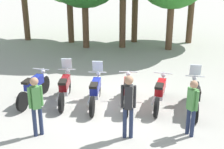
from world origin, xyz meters
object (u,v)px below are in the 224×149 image
Objects in this scene: motorcycle_2 at (95,91)px; person_0 at (128,102)px; motorcycle_1 at (65,87)px; motorcycle_5 at (195,95)px; person_1 at (36,102)px; motorcycle_3 at (128,91)px; motorcycle_4 at (160,92)px; person_2 at (192,104)px; motorcycle_0 at (34,87)px.

person_0 is (1.04, -2.04, 0.54)m from motorcycle_2.
person_0 is at bearing -138.85° from motorcycle_1.
motorcycle_5 is 1.22× the size of person_0.
motorcycle_2 is at bearing -67.26° from person_1.
motorcycle_3 is 1.29× the size of person_1.
motorcycle_3 is 2.16m from motorcycle_5.
person_1 is (-3.55, -1.96, 0.49)m from motorcycle_4.
motorcycle_3 is at bearing 89.77° from motorcycle_5.
motorcycle_1 is 1.02× the size of motorcycle_4.
motorcycle_1 is 1.01× the size of motorcycle_5.
motorcycle_4 is at bearing 84.46° from motorcycle_5.
person_2 is (4.16, 0.13, -0.06)m from person_1.
motorcycle_0 is at bearing 88.86° from motorcycle_1.
motorcycle_0 is at bearing -124.13° from person_0.
motorcycle_2 is at bearing 95.17° from motorcycle_3.
motorcycle_3 is (3.19, -0.21, 0.00)m from motorcycle_0.
motorcycle_4 is (1.07, -0.07, 0.00)m from motorcycle_3.
motorcycle_0 is 3.95m from person_0.
motorcycle_5 is 1.35× the size of person_2.
motorcycle_1 is (1.06, 0.00, 0.01)m from motorcycle_0.
person_0 is (-1.10, -2.01, 0.56)m from motorcycle_4.
person_1 reaches higher than motorcycle_2.
motorcycle_3 is 1.01× the size of motorcycle_5.
motorcycle_1 is at bearing -40.55° from person_1.
person_2 reaches higher than motorcycle_3.
person_1 reaches higher than motorcycle_0.
motorcycle_2 is at bearing 103.55° from motorcycle_4.
motorcycle_5 is at bearing -90.54° from motorcycle_4.
motorcycle_3 is 1.36× the size of person_2.
motorcycle_1 is 2.14m from motorcycle_3.
motorcycle_1 is 4.38m from person_2.
motorcycle_0 is 0.99× the size of motorcycle_5.
motorcycle_2 is 1.36× the size of person_2.
motorcycle_4 is 1.10m from motorcycle_5.
motorcycle_2 is 1.02× the size of motorcycle_4.
motorcycle_5 is at bearing 130.62° from person_0.
person_0 reaches higher than person_1.
motorcycle_0 is at bearing 93.09° from motorcycle_5.
person_0 is at bearing -178.27° from motorcycle_3.
person_2 is at bearing -120.41° from motorcycle_1.
motorcycle_1 is 1.10m from motorcycle_2.
motorcycle_2 is 2.35m from person_0.
motorcycle_1 is at bearing 78.97° from motorcycle_2.
motorcycle_5 is 4.93m from person_1.
person_1 is (-4.61, -1.68, 0.48)m from motorcycle_5.
person_0 reaches higher than motorcycle_4.
person_0 reaches higher than motorcycle_3.
motorcycle_4 is 1.20× the size of person_0.
person_0 is at bearing 154.32° from person_2.
motorcycle_2 is at bearing 93.77° from motorcycle_5.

